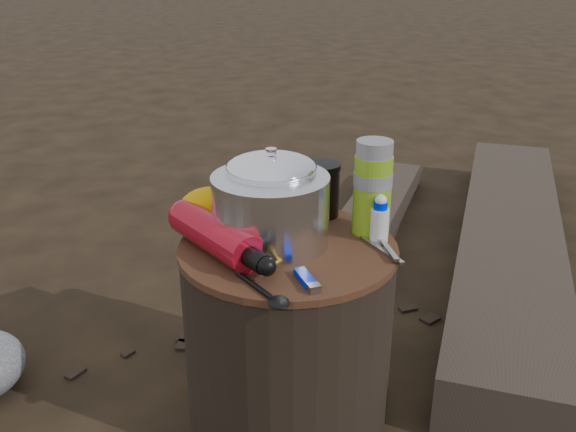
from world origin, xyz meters
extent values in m
plane|color=black|center=(0.00, 0.00, 0.00)|extent=(60.00, 60.00, 0.00)
cylinder|color=black|center=(0.00, 0.00, 0.21)|extent=(0.45, 0.45, 0.41)
cube|color=#302821|center=(0.89, 0.53, 0.08)|extent=(1.22, 1.72, 0.15)
cube|color=#302821|center=(0.56, 0.93, 0.04)|extent=(0.75, 0.99, 0.09)
cylinder|color=silver|center=(-0.03, 0.02, 0.49)|extent=(0.24, 0.24, 0.15)
cylinder|color=white|center=(-0.02, 0.06, 0.51)|extent=(0.18, 0.18, 0.18)
cylinder|color=#74A21A|center=(0.19, 0.03, 0.51)|extent=(0.08, 0.08, 0.20)
cylinder|color=black|center=(0.11, 0.14, 0.47)|extent=(0.08, 0.08, 0.12)
ellipsoid|color=#DA9800|center=(-0.14, 0.13, 0.46)|extent=(0.14, 0.11, 0.09)
cube|color=navy|center=(-0.03, 0.17, 0.48)|extent=(0.11, 0.07, 0.14)
cube|color=#001FE0|center=(-0.01, -0.16, 0.42)|extent=(0.03, 0.09, 0.02)
cylinder|color=silver|center=(0.19, -0.02, 0.46)|extent=(0.04, 0.04, 0.09)
camera|label=1|loc=(-0.28, -1.15, 0.98)|focal=39.68mm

